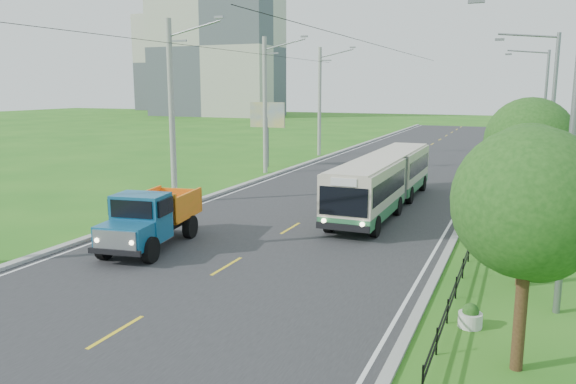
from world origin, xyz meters
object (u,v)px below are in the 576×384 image
Objects in this scene: streetlight_mid at (549,117)px; streetlight_far at (542,108)px; dump_truck at (151,215)px; planter_far at (504,181)px; billboard_left at (267,119)px; tree_fourth at (529,143)px; tree_second at (530,179)px; pole_far at (320,101)px; tree_back at (529,127)px; tree_front at (531,210)px; pole_near at (172,111)px; streetlight_near at (565,142)px; pole_mid at (265,105)px; planter_front at (470,317)px; planter_near at (489,242)px; bus at (384,178)px; tree_third at (530,146)px; planter_mid at (499,204)px; tree_fifth at (530,129)px.

streetlight_mid is 14.00m from streetlight_far.
streetlight_mid is 19.89m from dump_truck.
billboard_left is at bearing 173.69° from planter_far.
streetlight_mid reaches higher than tree_fourth.
streetlight_far is at bearing 88.26° from tree_second.
pole_far is 19.43m from tree_back.
tree_second is (-0.00, 6.00, -0.20)m from tree_front.
streetlight_near is (18.90, -9.00, -0.19)m from pole_near.
planter_far is at bearing -6.31° from billboard_left.
dump_truck is at bearing -76.57° from billboard_left.
planter_front is at bearing -53.75° from pole_mid.
tree_fourth is at bearing 81.23° from planter_near.
tree_front reaches higher than planter_front.
planter_near is 8.34m from bus.
streetlight_mid is (0.79, 17.86, 1.18)m from tree_front.
pole_near is at bearing 177.29° from tree_third.
streetlight_near is 14.58m from bus.
tree_back is 0.61× the size of streetlight_far.
pole_far reaches higher than planter_mid.
billboard_left is 0.36× the size of bus.
tree_fourth is 6.01m from tree_fifth.
tree_front is (18.12, -24.86, -1.37)m from pole_mid.
billboard_left is 17.44m from bus.
planter_near is at bearing 97.26° from tree_front.
tree_fifth is (18.12, 11.14, -1.24)m from pole_near.
tree_third is at bearing -39.33° from billboard_left.
pole_near is 1.67× the size of tree_third.
tree_front is 10.52m from planter_near.
tree_fourth is at bearing 17.69° from bus.
pole_near is 18.89m from tree_fourth.
streetlight_near reaches higher than tree_fifth.
billboard_left is at bearing 168.72° from tree_fifth.
streetlight_near reaches higher than tree_second.
tree_fourth is 0.93× the size of dump_truck.
tree_back is (-0.00, 30.00, -0.07)m from tree_front.
planter_mid is at bearing 96.05° from tree_second.
bus is at bearing -116.08° from tree_back.
billboard_left is at bearing 131.52° from tree_second.
tree_back is 2.37m from streetlight_far.
streetlight_mid reaches higher than tree_back.
dump_truck is at bearing 175.91° from streetlight_near.
bus is (-7.74, 11.93, -3.23)m from streetlight_near.
planter_near is at bearing -44.84° from billboard_left.
billboard_left reaches higher than planter_mid.
streetlight_far is 1.74× the size of billboard_left.
billboard_left is at bearing 124.84° from planter_front.
tree_fifth is at bearing 92.23° from streetlight_near.
planter_front is at bearing -90.00° from planter_near.
pole_far reaches higher than tree_back.
streetlight_mid is 8.64m from bus.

